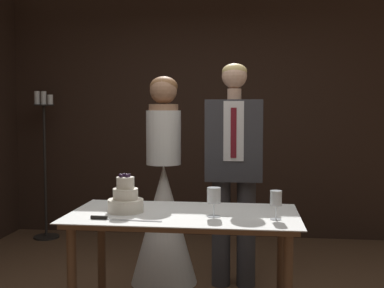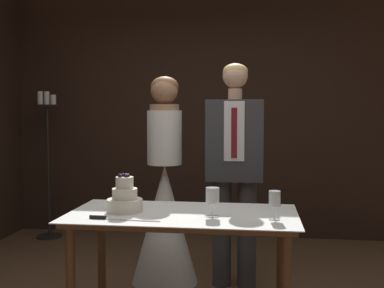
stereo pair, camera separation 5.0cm
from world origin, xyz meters
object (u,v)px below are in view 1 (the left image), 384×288
(wine_glass_middle, at_px, (214,197))
(groom, at_px, (234,163))
(candle_stand, at_px, (45,163))
(cake_knife, at_px, (112,219))
(wine_glass_near, at_px, (276,199))
(cake_table, at_px, (184,227))
(tiered_cake, at_px, (126,199))
(bride, at_px, (164,207))

(wine_glass_middle, xyz_separation_m, groom, (0.09, 0.96, 0.11))
(groom, bearing_deg, candle_stand, 150.05)
(cake_knife, height_order, wine_glass_near, wine_glass_near)
(cake_table, xyz_separation_m, candle_stand, (-1.84, 2.09, 0.16))
(groom, bearing_deg, cake_knife, -121.29)
(tiered_cake, xyz_separation_m, groom, (0.65, 0.88, 0.15))
(tiered_cake, bearing_deg, wine_glass_middle, -7.39)
(cake_knife, distance_m, candle_stand, 2.75)
(wine_glass_near, bearing_deg, cake_knife, -172.76)
(wine_glass_near, distance_m, candle_stand, 3.26)
(tiered_cake, height_order, wine_glass_middle, tiered_cake)
(cake_table, bearing_deg, wine_glass_near, -11.74)
(groom, height_order, candle_stand, groom)
(wine_glass_near, xyz_separation_m, candle_stand, (-2.40, 2.21, -0.06))
(cake_table, distance_m, cake_knife, 0.47)
(wine_glass_near, bearing_deg, wine_glass_middle, 174.77)
(wine_glass_middle, bearing_deg, groom, 84.71)
(wine_glass_middle, height_order, groom, groom)
(wine_glass_near, relative_size, groom, 0.10)
(wine_glass_middle, bearing_deg, cake_knife, -165.20)
(cake_knife, xyz_separation_m, wine_glass_near, (0.95, 0.12, 0.11))
(cake_table, bearing_deg, wine_glass_middle, -23.10)
(cake_table, relative_size, tiered_cake, 5.86)
(bride, relative_size, groom, 0.95)
(cake_table, bearing_deg, bride, 108.01)
(cake_knife, height_order, groom, groom)
(cake_table, distance_m, groom, 0.97)
(cake_knife, height_order, candle_stand, candle_stand)
(groom, bearing_deg, tiered_cake, -126.54)
(wine_glass_near, distance_m, wine_glass_middle, 0.37)
(candle_stand, bearing_deg, cake_knife, -58.19)
(groom, relative_size, candle_stand, 1.10)
(cake_knife, bearing_deg, tiered_cake, 88.01)
(cake_knife, relative_size, candle_stand, 0.27)
(tiered_cake, height_order, groom, groom)
(wine_glass_near, distance_m, bride, 1.33)
(candle_stand, bearing_deg, tiered_cake, -55.10)
(wine_glass_near, height_order, wine_glass_middle, wine_glass_middle)
(wine_glass_middle, bearing_deg, candle_stand, 133.03)
(cake_table, relative_size, cake_knife, 3.32)
(bride, distance_m, groom, 0.68)
(bride, xyz_separation_m, candle_stand, (-1.55, 1.22, 0.21))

